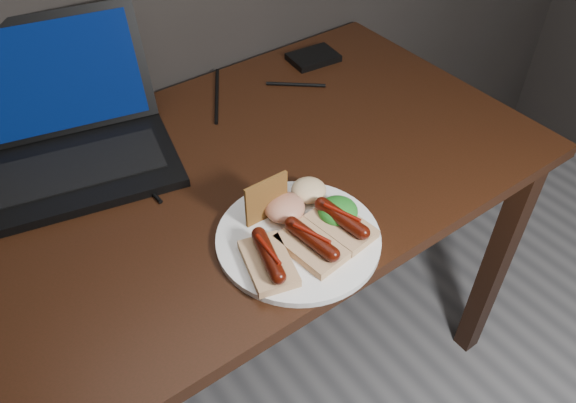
% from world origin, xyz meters
% --- Properties ---
extents(desk, '(1.40, 0.70, 0.75)m').
position_xyz_m(desk, '(0.00, 1.38, 0.66)').
color(desk, black).
rests_on(desk, ground).
extents(laptop, '(0.43, 0.40, 0.25)m').
position_xyz_m(laptop, '(-0.15, 1.61, 0.81)').
color(laptop, black).
rests_on(laptop, desk).
extents(hard_drive, '(0.13, 0.10, 0.02)m').
position_xyz_m(hard_drive, '(0.47, 1.63, 0.76)').
color(hard_drive, black).
rests_on(hard_drive, desk).
extents(desk_cables, '(0.94, 0.34, 0.01)m').
position_xyz_m(desk_cables, '(-0.02, 1.54, 0.75)').
color(desk_cables, black).
rests_on(desk_cables, desk).
extents(plate, '(0.35, 0.35, 0.01)m').
position_xyz_m(plate, '(0.07, 1.16, 0.76)').
color(plate, white).
rests_on(plate, desk).
extents(bread_sausage_left, '(0.10, 0.13, 0.04)m').
position_xyz_m(bread_sausage_left, '(-0.01, 1.13, 0.78)').
color(bread_sausage_left, '#E1B684').
rests_on(bread_sausage_left, plate).
extents(bread_sausage_center, '(0.08, 0.12, 0.04)m').
position_xyz_m(bread_sausage_center, '(0.07, 1.12, 0.78)').
color(bread_sausage_center, '#E1B684').
rests_on(bread_sausage_center, plate).
extents(bread_sausage_right, '(0.08, 0.12, 0.04)m').
position_xyz_m(bread_sausage_right, '(0.14, 1.13, 0.78)').
color(bread_sausage_right, '#E1B684').
rests_on(bread_sausage_right, plate).
extents(crispbread, '(0.08, 0.01, 0.08)m').
position_xyz_m(crispbread, '(0.05, 1.23, 0.80)').
color(crispbread, olive).
rests_on(crispbread, plate).
extents(salad_greens, '(0.07, 0.07, 0.04)m').
position_xyz_m(salad_greens, '(0.15, 1.15, 0.78)').
color(salad_greens, '#105217').
rests_on(salad_greens, plate).
extents(salsa_mound, '(0.07, 0.07, 0.04)m').
position_xyz_m(salsa_mound, '(0.08, 1.21, 0.78)').
color(salsa_mound, '#A41110').
rests_on(salsa_mound, plate).
extents(coleslaw_mound, '(0.06, 0.06, 0.04)m').
position_xyz_m(coleslaw_mound, '(0.14, 1.22, 0.78)').
color(coleslaw_mound, beige).
rests_on(coleslaw_mound, plate).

